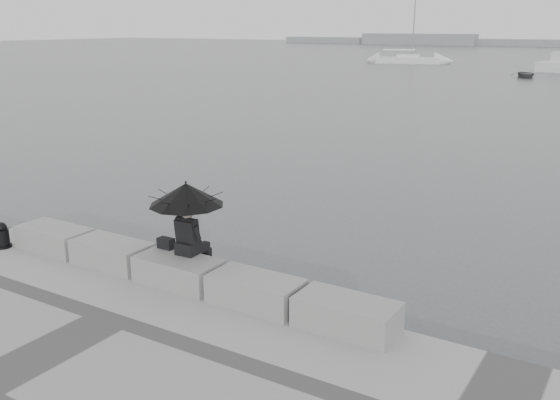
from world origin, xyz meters
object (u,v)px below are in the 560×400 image
Objects in this scene: mooring_bollard at (2,237)px; sailboat_left at (408,59)px; dinghy at (526,74)px; seated_person at (186,200)px.

sailboat_left reaches higher than mooring_bollard.
seated_person is at bearing -108.06° from dinghy.
seated_person is at bearing 9.71° from mooring_bollard.
mooring_bollard is at bearing -92.57° from sailboat_left.
seated_person is 58.52m from dinghy.
dinghy is (-5.22, 58.26, -1.73)m from seated_person.
dinghy is at bearing 90.72° from mooring_bollard.
mooring_bollard is 59.03m from dinghy.
seated_person is 4.73m from mooring_bollard.
dinghy is at bearing -58.16° from sailboat_left.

